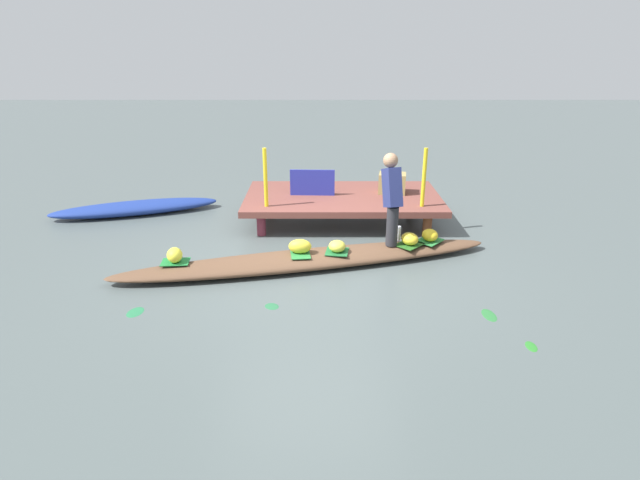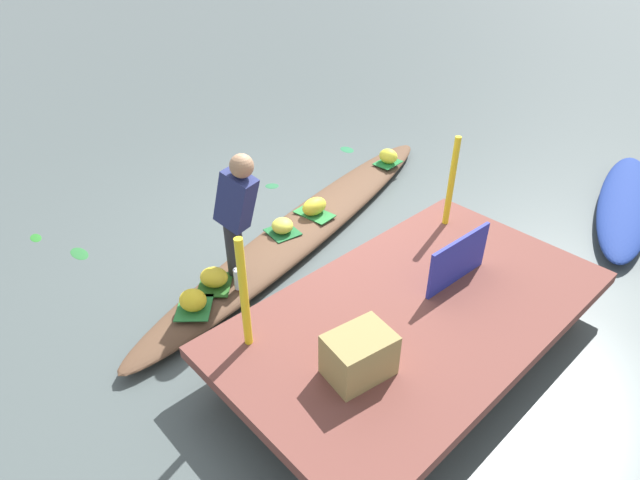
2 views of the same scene
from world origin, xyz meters
TOP-DOWN VIEW (x-y plane):
  - canal_water at (0.00, 0.00)m, footprint 40.00×40.00m
  - dock_platform at (0.54, 1.89)m, footprint 3.20×1.80m
  - vendor_boat at (0.00, 0.00)m, footprint 5.14×1.85m
  - moored_boat at (-3.04, 2.20)m, footprint 2.83×1.40m
  - leaf_mat_0 at (0.39, 0.04)m, footprint 0.34×0.35m
  - banana_bunch_0 at (0.39, 0.04)m, footprint 0.32×0.32m
  - leaf_mat_1 at (-0.10, -0.01)m, footprint 0.30×0.45m
  - banana_bunch_1 at (-0.10, -0.01)m, footprint 0.31×0.20m
  - leaf_mat_2 at (-1.68, -0.31)m, footprint 0.37×0.28m
  - banana_bunch_2 at (-1.68, -0.31)m, footprint 0.24×0.28m
  - leaf_mat_3 at (1.40, 0.29)m, footprint 0.45×0.46m
  - banana_bunch_3 at (1.40, 0.29)m, footprint 0.32×0.33m
  - leaf_mat_4 at (1.70, 0.44)m, footprint 0.45×0.45m
  - banana_bunch_4 at (1.70, 0.44)m, footprint 0.22×0.25m
  - vendor_person at (1.13, 0.35)m, footprint 0.27×0.45m
  - water_bottle at (1.26, 0.47)m, footprint 0.07×0.07m
  - market_banner at (0.04, 1.89)m, footprint 0.73×0.06m
  - railing_post_west at (-0.66, 1.29)m, footprint 0.06×0.06m
  - railing_post_east at (1.74, 1.29)m, footprint 0.06×0.06m
  - produce_crate at (1.36, 2.03)m, footprint 0.49×0.39m
  - drifting_plant_0 at (2.03, -1.33)m, footprint 0.16×0.29m
  - drifting_plant_1 at (-1.90, -1.26)m, footprint 0.22×0.27m
  - drifting_plant_2 at (-0.39, -1.13)m, footprint 0.23×0.23m
  - drifting_plant_3 at (2.26, -1.95)m, footprint 0.12×0.20m

SIDE VIEW (x-z plane):
  - canal_water at x=0.00m, z-range 0.00..0.00m
  - drifting_plant_0 at x=2.03m, z-range 0.00..0.01m
  - drifting_plant_1 at x=-1.90m, z-range 0.00..0.01m
  - drifting_plant_2 at x=-0.39m, z-range 0.00..0.01m
  - drifting_plant_3 at x=2.26m, z-range 0.00..0.01m
  - vendor_boat at x=0.00m, z-range 0.00..0.19m
  - moored_boat at x=-3.04m, z-range 0.00..0.22m
  - leaf_mat_0 at x=0.39m, z-range 0.19..0.20m
  - leaf_mat_1 at x=-0.10m, z-range 0.19..0.20m
  - leaf_mat_2 at x=-1.68m, z-range 0.19..0.20m
  - leaf_mat_3 at x=1.40m, z-range 0.19..0.20m
  - leaf_mat_4 at x=1.70m, z-range 0.19..0.20m
  - banana_bunch_0 at x=0.39m, z-range 0.19..0.35m
  - banana_bunch_4 at x=1.70m, z-range 0.19..0.36m
  - banana_bunch_3 at x=1.40m, z-range 0.19..0.36m
  - banana_bunch_1 at x=-0.10m, z-range 0.19..0.38m
  - banana_bunch_2 at x=-1.68m, z-range 0.19..0.38m
  - water_bottle at x=1.26m, z-range 0.19..0.39m
  - dock_platform at x=0.54m, z-range 0.15..0.58m
  - produce_crate at x=1.36m, z-range 0.43..0.76m
  - market_banner at x=0.04m, z-range 0.43..0.86m
  - railing_post_west at x=-0.66m, z-range 0.43..1.33m
  - railing_post_east at x=1.74m, z-range 0.43..1.33m
  - vendor_person at x=1.13m, z-range 0.27..1.51m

